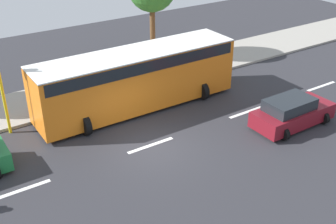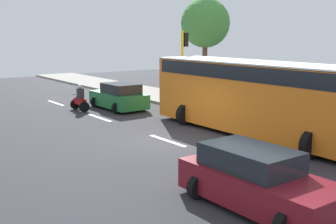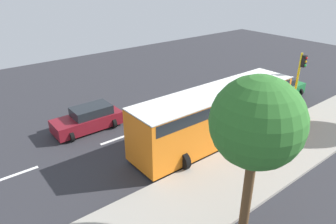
{
  "view_description": "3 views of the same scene",
  "coord_description": "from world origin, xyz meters",
  "px_view_note": "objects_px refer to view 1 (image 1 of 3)",
  "views": [
    {
      "loc": [
        -14.26,
        8.42,
        10.56
      ],
      "look_at": [
        0.67,
        -1.4,
        1.05
      ],
      "focal_mm": 45.17,
      "sensor_mm": 36.0,
      "label": 1
    },
    {
      "loc": [
        -10.0,
        -13.71,
        4.32
      ],
      "look_at": [
        -0.01,
        -0.05,
        1.21
      ],
      "focal_mm": 45.64,
      "sensor_mm": 36.0,
      "label": 2
    },
    {
      "loc": [
        14.69,
        -13.72,
        9.37
      ],
      "look_at": [
        0.25,
        -2.33,
        0.81
      ],
      "focal_mm": 32.84,
      "sensor_mm": 36.0,
      "label": 3
    }
  ],
  "objects_px": {
    "car_maroon": "(292,113)",
    "city_bus": "(137,76)",
    "pedestrian_by_tree": "(44,96)",
    "pedestrian_near_signal": "(66,82)"
  },
  "relations": [
    {
      "from": "city_bus",
      "to": "pedestrian_by_tree",
      "type": "distance_m",
      "value": 4.9
    },
    {
      "from": "pedestrian_near_signal",
      "to": "car_maroon",
      "type": "bearing_deg",
      "value": -137.55
    },
    {
      "from": "car_maroon",
      "to": "pedestrian_by_tree",
      "type": "xyz_separation_m",
      "value": [
        7.81,
        9.85,
        0.35
      ]
    },
    {
      "from": "car_maroon",
      "to": "city_bus",
      "type": "height_order",
      "value": "city_bus"
    },
    {
      "from": "city_bus",
      "to": "pedestrian_by_tree",
      "type": "relative_size",
      "value": 6.51
    },
    {
      "from": "pedestrian_near_signal",
      "to": "city_bus",
      "type": "bearing_deg",
      "value": -137.31
    },
    {
      "from": "city_bus",
      "to": "pedestrian_near_signal",
      "type": "xyz_separation_m",
      "value": [
        3.04,
        2.81,
        -0.79
      ]
    },
    {
      "from": "city_bus",
      "to": "pedestrian_near_signal",
      "type": "distance_m",
      "value": 4.22
    },
    {
      "from": "city_bus",
      "to": "pedestrian_by_tree",
      "type": "xyz_separation_m",
      "value": [
        1.88,
        4.45,
        -0.79
      ]
    },
    {
      "from": "city_bus",
      "to": "pedestrian_near_signal",
      "type": "relative_size",
      "value": 6.51
    }
  ]
}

